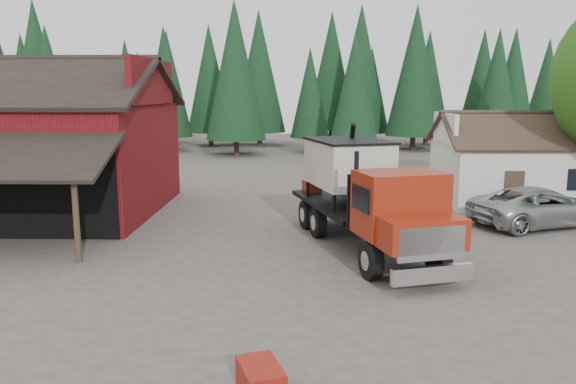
{
  "coord_description": "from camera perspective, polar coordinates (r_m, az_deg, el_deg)",
  "views": [
    {
      "loc": [
        1.71,
        -15.57,
        5.56
      ],
      "look_at": [
        1.24,
        5.4,
        1.8
      ],
      "focal_mm": 35.0,
      "sensor_mm": 36.0,
      "label": 1
    }
  ],
  "objects": [
    {
      "name": "farmhouse",
      "position": [
        30.96,
        22.69,
        2.15
      ],
      "size": [
        8.6,
        6.42,
        4.65
      ],
      "color": "silver",
      "rests_on": "ground"
    },
    {
      "name": "conifer_backdrop",
      "position": [
        57.86,
        -0.4,
        4.65
      ],
      "size": [
        76.0,
        16.0,
        16.0
      ],
      "primitive_type": null,
      "color": "black",
      "rests_on": "ground"
    },
    {
      "name": "feed_truck",
      "position": [
        20.04,
        7.83,
        -0.02
      ],
      "size": [
        5.2,
        10.04,
        4.38
      ],
      "rotation": [
        0.0,
        0.0,
        0.29
      ],
      "color": "black",
      "rests_on": "ground"
    },
    {
      "name": "silver_car",
      "position": [
        25.73,
        24.22,
        -1.35
      ],
      "size": [
        6.51,
        4.59,
        1.65
      ],
      "primitive_type": "imported",
      "rotation": [
        0.0,
        0.0,
        1.92
      ],
      "color": "#AAACB1",
      "rests_on": "ground"
    },
    {
      "name": "equip_box",
      "position": [
        10.94,
        -2.8,
        -18.57
      ],
      "size": [
        1.03,
        1.27,
        0.6
      ],
      "primitive_type": "cube",
      "rotation": [
        0.0,
        0.0,
        0.34
      ],
      "color": "maroon",
      "rests_on": "ground"
    },
    {
      "name": "near_pine_d",
      "position": [
        49.93,
        -5.39,
        12.22
      ],
      "size": [
        5.28,
        5.28,
        13.4
      ],
      "color": "#382619",
      "rests_on": "ground"
    },
    {
      "name": "red_barn",
      "position": [
        28.61,
        -25.13,
        3.45
      ],
      "size": [
        12.8,
        13.63,
        7.18
      ],
      "color": "maroon",
      "rests_on": "ground"
    },
    {
      "name": "ground",
      "position": [
        16.62,
        -4.75,
        -9.41
      ],
      "size": [
        120.0,
        120.0,
        0.0
      ],
      "primitive_type": "plane",
      "color": "#4E443D",
      "rests_on": "ground"
    },
    {
      "name": "near_pine_b",
      "position": [
        45.77,
        6.79,
        10.5
      ],
      "size": [
        3.96,
        3.96,
        10.4
      ],
      "color": "#382619",
      "rests_on": "ground"
    }
  ]
}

